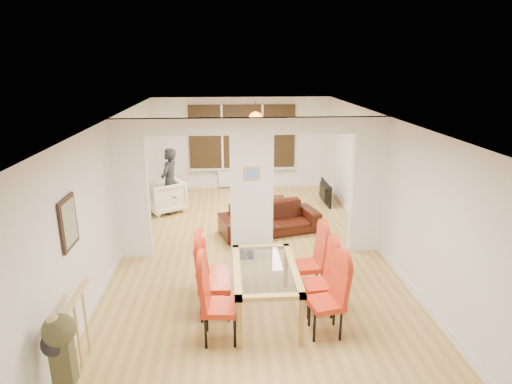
{
  "coord_description": "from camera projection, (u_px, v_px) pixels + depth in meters",
  "views": [
    {
      "loc": [
        -0.45,
        -7.61,
        3.56
      ],
      "look_at": [
        0.12,
        0.6,
        1.03
      ],
      "focal_mm": 30.0,
      "sensor_mm": 36.0,
      "label": 1
    }
  ],
  "objects": [
    {
      "name": "floor",
      "position": [
        252.0,
        252.0,
        8.34
      ],
      "size": [
        5.0,
        9.0,
        0.01
      ],
      "primitive_type": "cube",
      "color": "tan",
      "rests_on": "ground"
    },
    {
      "name": "room_walls",
      "position": [
        252.0,
        188.0,
        7.95
      ],
      "size": [
        5.0,
        9.0,
        2.6
      ],
      "primitive_type": null,
      "color": "silver",
      "rests_on": "floor"
    },
    {
      "name": "divider_wall",
      "position": [
        252.0,
        188.0,
        7.95
      ],
      "size": [
        5.0,
        0.18,
        2.6
      ],
      "primitive_type": "cube",
      "color": "white",
      "rests_on": "floor"
    },
    {
      "name": "bay_window_blinds",
      "position": [
        242.0,
        137.0,
        12.13
      ],
      "size": [
        3.0,
        0.08,
        1.8
      ],
      "primitive_type": "cube",
      "color": "black",
      "rests_on": "room_walls"
    },
    {
      "name": "radiator",
      "position": [
        243.0,
        178.0,
        12.44
      ],
      "size": [
        1.4,
        0.08,
        0.5
      ],
      "primitive_type": "cube",
      "color": "white",
      "rests_on": "floor"
    },
    {
      "name": "pendant_light",
      "position": [
        256.0,
        119.0,
        10.87
      ],
      "size": [
        0.36,
        0.36,
        0.36
      ],
      "primitive_type": "sphere",
      "color": "orange",
      "rests_on": "room_walls"
    },
    {
      "name": "stair_newel",
      "position": [
        76.0,
        331.0,
        4.97
      ],
      "size": [
        0.4,
        1.2,
        1.1
      ],
      "primitive_type": null,
      "color": "tan",
      "rests_on": "floor"
    },
    {
      "name": "wall_poster",
      "position": [
        69.0,
        223.0,
        5.41
      ],
      "size": [
        0.04,
        0.52,
        0.67
      ],
      "primitive_type": "cube",
      "color": "gray",
      "rests_on": "room_walls"
    },
    {
      "name": "pillar_photo",
      "position": [
        252.0,
        174.0,
        7.77
      ],
      "size": [
        0.3,
        0.03,
        0.25
      ],
      "primitive_type": "cube",
      "color": "#4C8CD8",
      "rests_on": "divider_wall"
    },
    {
      "name": "dining_table",
      "position": [
        265.0,
        291.0,
        6.18
      ],
      "size": [
        0.91,
        1.61,
        0.76
      ],
      "primitive_type": null,
      "color": "#B48E42",
      "rests_on": "floor"
    },
    {
      "name": "dining_chair_la",
      "position": [
        220.0,
        302.0,
        5.56
      ],
      "size": [
        0.49,
        0.49,
        1.13
      ],
      "primitive_type": null,
      "rotation": [
        0.0,
        0.0,
        -0.1
      ],
      "color": "red",
      "rests_on": "floor"
    },
    {
      "name": "dining_chair_lb",
      "position": [
        215.0,
        279.0,
        6.11
      ],
      "size": [
        0.48,
        0.48,
        1.16
      ],
      "primitive_type": null,
      "rotation": [
        0.0,
        0.0,
        -0.03
      ],
      "color": "red",
      "rests_on": "floor"
    },
    {
      "name": "dining_chair_lc",
      "position": [
        215.0,
        268.0,
        6.59
      ],
      "size": [
        0.47,
        0.47,
        1.02
      ],
      "primitive_type": null,
      "rotation": [
        0.0,
        0.0,
        0.18
      ],
      "color": "red",
      "rests_on": "floor"
    },
    {
      "name": "dining_chair_ra",
      "position": [
        326.0,
        298.0,
        5.69
      ],
      "size": [
        0.51,
        0.51,
        1.08
      ],
      "primitive_type": null,
      "rotation": [
        0.0,
        0.0,
        0.22
      ],
      "color": "red",
      "rests_on": "floor"
    },
    {
      "name": "dining_chair_rb",
      "position": [
        319.0,
        280.0,
        6.18
      ],
      "size": [
        0.46,
        0.46,
        1.05
      ],
      "primitive_type": null,
      "rotation": [
        0.0,
        0.0,
        0.1
      ],
      "color": "red",
      "rests_on": "floor"
    },
    {
      "name": "dining_chair_rc",
      "position": [
        309.0,
        261.0,
        6.75
      ],
      "size": [
        0.48,
        0.48,
        1.07
      ],
      "primitive_type": null,
      "rotation": [
        0.0,
        0.0,
        0.13
      ],
      "color": "red",
      "rests_on": "floor"
    },
    {
      "name": "sofa",
      "position": [
        270.0,
        219.0,
        9.2
      ],
      "size": [
        2.26,
        1.35,
        0.62
      ],
      "primitive_type": "imported",
      "rotation": [
        0.0,
        0.0,
        0.26
      ],
      "color": "black",
      "rests_on": "floor"
    },
    {
      "name": "armchair",
      "position": [
        164.0,
        196.0,
        10.46
      ],
      "size": [
        1.16,
        1.17,
        0.79
      ],
      "primitive_type": "imported",
      "rotation": [
        0.0,
        0.0,
        -1.03
      ],
      "color": "#ECE5C8",
      "rests_on": "floor"
    },
    {
      "name": "person",
      "position": [
        170.0,
        181.0,
        10.23
      ],
      "size": [
        0.68,
        0.55,
        1.6
      ],
      "primitive_type": "imported",
      "rotation": [
        0.0,
        0.0,
        -1.9
      ],
      "color": "black",
      "rests_on": "floor"
    },
    {
      "name": "television",
      "position": [
        322.0,
        193.0,
        11.1
      ],
      "size": [
        1.0,
        0.15,
        0.57
      ],
      "primitive_type": "imported",
      "rotation": [
        0.0,
        0.0,
        1.59
      ],
      "color": "black",
      "rests_on": "floor"
    },
    {
      "name": "coffee_table",
      "position": [
        264.0,
        203.0,
        10.8
      ],
      "size": [
        1.07,
        0.56,
        0.24
      ],
      "primitive_type": null,
      "rotation": [
        0.0,
        0.0,
        -0.03
      ],
      "color": "#342312",
      "rests_on": "floor"
    },
    {
      "name": "bottle",
      "position": [
        258.0,
        193.0,
        10.69
      ],
      "size": [
        0.07,
        0.07,
        0.29
      ],
      "primitive_type": "cylinder",
      "color": "#143F19",
      "rests_on": "coffee_table"
    },
    {
      "name": "bowl",
      "position": [
        256.0,
        197.0,
        10.77
      ],
      "size": [
        0.2,
        0.2,
        0.05
      ],
      "primitive_type": "imported",
      "color": "#342312",
      "rests_on": "coffee_table"
    },
    {
      "name": "shoes",
      "position": [
        246.0,
        254.0,
        8.1
      ],
      "size": [
        0.26,
        0.29,
        0.11
      ],
      "primitive_type": null,
      "color": "black",
      "rests_on": "floor"
    }
  ]
}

